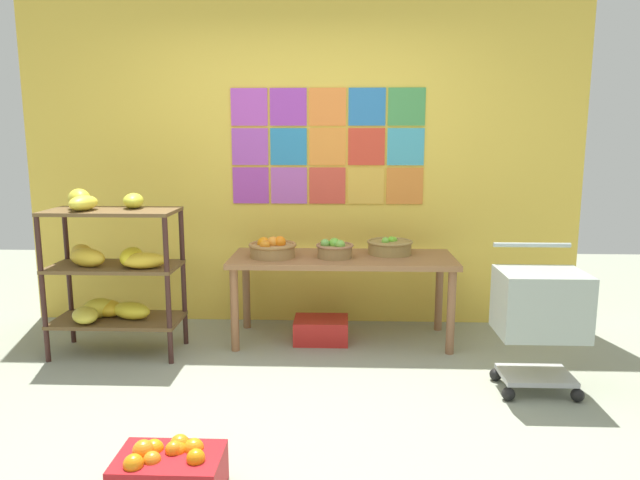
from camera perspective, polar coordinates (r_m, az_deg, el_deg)
ground at (r=3.37m, az=-4.02°, el=-17.35°), size 9.62×9.62×0.00m
back_wall_with_art at (r=4.82m, az=-1.82°, el=9.10°), size 4.55×0.07×2.94m
banana_shelf_unit at (r=4.40m, az=-19.86°, el=-2.39°), size 0.90×0.52×1.19m
display_table at (r=4.42m, az=2.19°, el=-2.58°), size 1.68×0.65×0.66m
fruit_basket_left at (r=4.35m, az=1.44°, el=-0.87°), size 0.28×0.28×0.15m
fruit_basket_back_left at (r=4.38m, az=-4.69°, el=-0.82°), size 0.36×0.36×0.16m
fruit_basket_right at (r=4.52m, az=6.83°, el=-0.62°), size 0.35×0.35×0.13m
produce_crate_under_table at (r=4.52m, az=0.11°, el=-8.78°), size 0.41×0.30×0.18m
orange_crate_foreground at (r=2.81m, az=-14.53°, el=-21.03°), size 0.46×0.30×0.25m
shopping_cart at (r=3.79m, az=20.71°, el=-6.27°), size 0.51×0.43×0.89m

